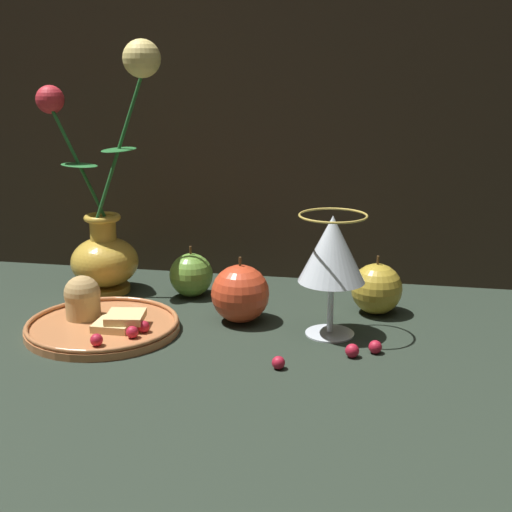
{
  "coord_description": "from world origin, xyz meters",
  "views": [
    {
      "loc": [
        0.23,
        -0.89,
        0.35
      ],
      "look_at": [
        0.06,
        -0.01,
        0.1
      ],
      "focal_mm": 50.0,
      "sensor_mm": 36.0,
      "label": 1
    }
  ],
  "objects_px": {
    "plate_with_pastries": "(99,320)",
    "apple_beside_vase": "(377,289)",
    "wine_glass": "(332,253)",
    "vase": "(105,225)",
    "apple_near_glass": "(191,275)",
    "apple_at_table_edge": "(240,294)"
  },
  "relations": [
    {
      "from": "apple_near_glass",
      "to": "apple_at_table_edge",
      "type": "bearing_deg",
      "value": -44.42
    },
    {
      "from": "vase",
      "to": "apple_beside_vase",
      "type": "bearing_deg",
      "value": -2.69
    },
    {
      "from": "vase",
      "to": "plate_with_pastries",
      "type": "bearing_deg",
      "value": -72.26
    },
    {
      "from": "wine_glass",
      "to": "apple_at_table_edge",
      "type": "height_order",
      "value": "wine_glass"
    },
    {
      "from": "apple_beside_vase",
      "to": "vase",
      "type": "bearing_deg",
      "value": 177.31
    },
    {
      "from": "apple_beside_vase",
      "to": "apple_at_table_edge",
      "type": "height_order",
      "value": "apple_at_table_edge"
    },
    {
      "from": "vase",
      "to": "apple_beside_vase",
      "type": "height_order",
      "value": "vase"
    },
    {
      "from": "vase",
      "to": "plate_with_pastries",
      "type": "distance_m",
      "value": 0.19
    },
    {
      "from": "vase",
      "to": "plate_with_pastries",
      "type": "relative_size",
      "value": 1.85
    },
    {
      "from": "wine_glass",
      "to": "vase",
      "type": "bearing_deg",
      "value": 162.32
    },
    {
      "from": "plate_with_pastries",
      "to": "wine_glass",
      "type": "relative_size",
      "value": 1.26
    },
    {
      "from": "apple_beside_vase",
      "to": "apple_near_glass",
      "type": "height_order",
      "value": "apple_beside_vase"
    },
    {
      "from": "apple_near_glass",
      "to": "apple_at_table_edge",
      "type": "distance_m",
      "value": 0.14
    },
    {
      "from": "apple_near_glass",
      "to": "plate_with_pastries",
      "type": "bearing_deg",
      "value": -116.43
    },
    {
      "from": "vase",
      "to": "plate_with_pastries",
      "type": "height_order",
      "value": "vase"
    },
    {
      "from": "vase",
      "to": "apple_beside_vase",
      "type": "distance_m",
      "value": 0.42
    },
    {
      "from": "wine_glass",
      "to": "apple_at_table_edge",
      "type": "distance_m",
      "value": 0.15
    },
    {
      "from": "plate_with_pastries",
      "to": "apple_beside_vase",
      "type": "relative_size",
      "value": 2.41
    },
    {
      "from": "plate_with_pastries",
      "to": "apple_near_glass",
      "type": "xyz_separation_m",
      "value": [
        0.08,
        0.16,
        0.02
      ]
    },
    {
      "from": "wine_glass",
      "to": "apple_near_glass",
      "type": "relative_size",
      "value": 2.06
    },
    {
      "from": "plate_with_pastries",
      "to": "apple_at_table_edge",
      "type": "relative_size",
      "value": 2.21
    },
    {
      "from": "vase",
      "to": "apple_at_table_edge",
      "type": "relative_size",
      "value": 4.1
    }
  ]
}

